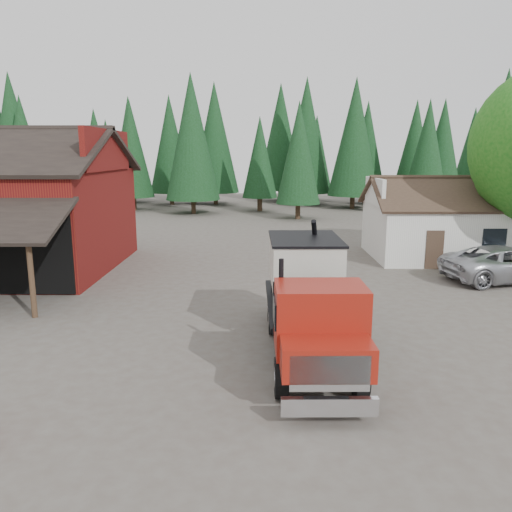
{
  "coord_description": "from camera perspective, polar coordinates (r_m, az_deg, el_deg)",
  "views": [
    {
      "loc": [
        2.56,
        -15.11,
        5.82
      ],
      "look_at": [
        2.41,
        4.46,
        1.8
      ],
      "focal_mm": 35.0,
      "sensor_mm": 36.0,
      "label": 1
    }
  ],
  "objects": [
    {
      "name": "ground",
      "position": [
        16.39,
        -8.68,
        -9.33
      ],
      "size": [
        120.0,
        120.0,
        0.0
      ],
      "primitive_type": "plane",
      "color": "#4F463E",
      "rests_on": "ground"
    },
    {
      "name": "farmhouse",
      "position": [
        30.26,
        20.65,
        2.98
      ],
      "size": [
        8.6,
        6.42,
        4.65
      ],
      "color": "silver",
      "rests_on": "ground"
    },
    {
      "name": "conifer_backdrop",
      "position": [
        57.46,
        -2.11,
        5.8
      ],
      "size": [
        76.0,
        16.0,
        16.0
      ],
      "primitive_type": null,
      "color": "black",
      "rests_on": "ground"
    },
    {
      "name": "near_pine_b",
      "position": [
        45.24,
        4.91,
        11.66
      ],
      "size": [
        3.96,
        3.96,
        10.4
      ],
      "color": "#382619",
      "rests_on": "ground"
    },
    {
      "name": "near_pine_c",
      "position": [
        45.48,
        26.35,
        11.8
      ],
      "size": [
        4.84,
        4.84,
        12.4
      ],
      "color": "#382619",
      "rests_on": "ground"
    },
    {
      "name": "near_pine_d",
      "position": [
        49.57,
        -7.35,
        13.35
      ],
      "size": [
        5.28,
        5.28,
        13.4
      ],
      "color": "#382619",
      "rests_on": "ground"
    },
    {
      "name": "feed_truck",
      "position": [
        14.65,
        6.11,
        -4.55
      ],
      "size": [
        2.56,
        8.36,
        3.76
      ],
      "rotation": [
        0.0,
        0.0,
        0.01
      ],
      "color": "black",
      "rests_on": "ground"
    },
    {
      "name": "silver_car",
      "position": [
        25.82,
        26.74,
        -0.81
      ],
      "size": [
        6.33,
        3.83,
        1.64
      ],
      "primitive_type": "imported",
      "rotation": [
        0.0,
        0.0,
        1.77
      ],
      "color": "#B8BAC1",
      "rests_on": "ground"
    }
  ]
}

